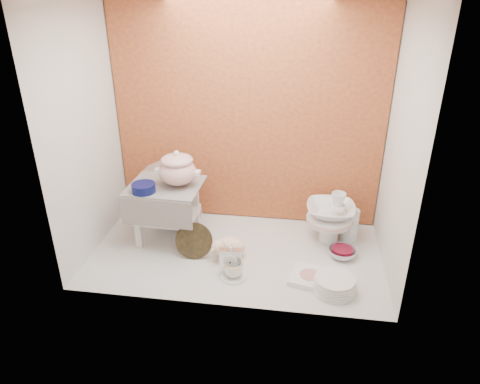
# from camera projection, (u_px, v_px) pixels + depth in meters

# --- Properties ---
(ground) EXTENTS (1.80, 1.80, 0.00)m
(ground) POSITION_uv_depth(u_px,v_px,m) (236.00, 253.00, 2.81)
(ground) COLOR silver
(ground) RESTS_ON ground
(niche_shell) EXTENTS (1.86, 1.03, 1.53)m
(niche_shell) POSITION_uv_depth(u_px,v_px,m) (241.00, 100.00, 2.56)
(niche_shell) COLOR #CC6033
(niche_shell) RESTS_ON ground
(step_stool) EXTENTS (0.46, 0.40, 0.39)m
(step_stool) POSITION_uv_depth(u_px,v_px,m) (167.00, 212.00, 2.88)
(step_stool) COLOR silver
(step_stool) RESTS_ON ground
(soup_tureen) EXTENTS (0.34, 0.34, 0.23)m
(soup_tureen) POSITION_uv_depth(u_px,v_px,m) (177.00, 168.00, 2.74)
(soup_tureen) COLOR white
(soup_tureen) RESTS_ON step_stool
(cobalt_bowl) EXTENTS (0.18, 0.18, 0.05)m
(cobalt_bowl) POSITION_uv_depth(u_px,v_px,m) (144.00, 188.00, 2.70)
(cobalt_bowl) COLOR #091047
(cobalt_bowl) RESTS_ON step_stool
(floral_platter) EXTENTS (0.45, 0.20, 0.42)m
(floral_platter) POSITION_uv_depth(u_px,v_px,m) (167.00, 189.00, 3.16)
(floral_platter) COLOR beige
(floral_platter) RESTS_ON ground
(blue_white_vase) EXTENTS (0.28, 0.28, 0.28)m
(blue_white_vase) POSITION_uv_depth(u_px,v_px,m) (182.00, 209.00, 3.05)
(blue_white_vase) COLOR white
(blue_white_vase) RESTS_ON ground
(lacquer_tray) EXTENTS (0.24, 0.11, 0.22)m
(lacquer_tray) POSITION_uv_depth(u_px,v_px,m) (194.00, 241.00, 2.73)
(lacquer_tray) COLOR black
(lacquer_tray) RESTS_ON ground
(mantel_clock) EXTENTS (0.13, 0.05, 0.19)m
(mantel_clock) POSITION_uv_depth(u_px,v_px,m) (231.00, 260.00, 2.57)
(mantel_clock) COLOR silver
(mantel_clock) RESTS_ON ground
(plush_pig) EXTENTS (0.28, 0.24, 0.14)m
(plush_pig) POSITION_uv_depth(u_px,v_px,m) (230.00, 247.00, 2.75)
(plush_pig) COLOR beige
(plush_pig) RESTS_ON ground
(teacup_saucer) EXTENTS (0.19, 0.19, 0.01)m
(teacup_saucer) POSITION_uv_depth(u_px,v_px,m) (233.00, 276.00, 2.58)
(teacup_saucer) COLOR white
(teacup_saucer) RESTS_ON ground
(gold_rim_teacup) EXTENTS (0.14, 0.14, 0.09)m
(gold_rim_teacup) POSITION_uv_depth(u_px,v_px,m) (233.00, 269.00, 2.56)
(gold_rim_teacup) COLOR white
(gold_rim_teacup) RESTS_ON teacup_saucer
(lattice_dish) EXTENTS (0.26, 0.26, 0.03)m
(lattice_dish) POSITION_uv_depth(u_px,v_px,m) (310.00, 277.00, 2.56)
(lattice_dish) COLOR white
(lattice_dish) RESTS_ON ground
(dinner_plate_stack) EXTENTS (0.30, 0.30, 0.09)m
(dinner_plate_stack) POSITION_uv_depth(u_px,v_px,m) (334.00, 284.00, 2.45)
(dinner_plate_stack) COLOR white
(dinner_plate_stack) RESTS_ON ground
(crystal_bowl) EXTENTS (0.20, 0.20, 0.05)m
(crystal_bowl) POSITION_uv_depth(u_px,v_px,m) (342.00, 253.00, 2.76)
(crystal_bowl) COLOR silver
(crystal_bowl) RESTS_ON ground
(clear_glass_vase) EXTENTS (0.13, 0.13, 0.22)m
(clear_glass_vase) POSITION_uv_depth(u_px,v_px,m) (350.00, 225.00, 2.91)
(clear_glass_vase) COLOR silver
(clear_glass_vase) RESTS_ON ground
(porcelain_tower) EXTENTS (0.39, 0.39, 0.35)m
(porcelain_tower) POSITION_uv_depth(u_px,v_px,m) (330.00, 216.00, 2.87)
(porcelain_tower) COLOR white
(porcelain_tower) RESTS_ON ground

